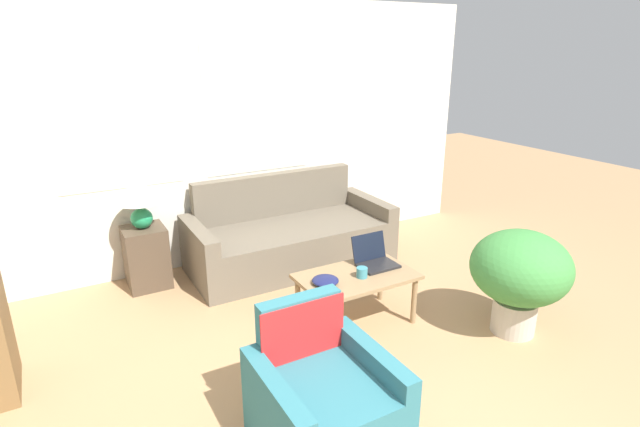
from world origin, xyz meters
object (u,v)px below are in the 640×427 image
object	(u,v)px
table_lamp	(139,195)
laptop	(374,258)
potted_plant	(520,272)
armchair	(322,403)
couch	(288,238)
coffee_table	(357,281)
cup_navy	(362,272)
snack_bowl	(325,280)

from	to	relation	value
table_lamp	laptop	distance (m)	2.15
table_lamp	potted_plant	xyz separation A→B (m)	(2.34, -2.23, -0.37)
armchair	table_lamp	world-z (taller)	table_lamp
potted_plant	couch	bearing A→B (deg)	114.97
couch	coffee_table	size ratio (longest dim) A/B	2.22
cup_navy	potted_plant	xyz separation A→B (m)	(1.00, -0.66, 0.05)
armchair	cup_navy	world-z (taller)	armchair
couch	table_lamp	size ratio (longest dim) A/B	4.30
couch	armchair	size ratio (longest dim) A/B	2.54
couch	snack_bowl	xyz separation A→B (m)	(-0.34, -1.35, 0.19)
couch	laptop	bearing A→B (deg)	-81.70
couch	coffee_table	xyz separation A→B (m)	(-0.05, -1.35, 0.11)
table_lamp	cup_navy	world-z (taller)	table_lamp
table_lamp	couch	bearing A→B (deg)	-7.03
potted_plant	armchair	bearing A→B (deg)	-172.11
couch	snack_bowl	distance (m)	1.41
laptop	snack_bowl	distance (m)	0.54
laptop	potted_plant	size ratio (longest dim) A/B	0.37
armchair	table_lamp	xyz separation A→B (m)	(-0.45, 2.49, 0.63)
laptop	potted_plant	bearing A→B (deg)	-46.16
coffee_table	laptop	size ratio (longest dim) A/B	2.94
cup_navy	snack_bowl	bearing A→B (deg)	171.77
armchair	snack_bowl	bearing A→B (deg)	58.99
cup_navy	potted_plant	bearing A→B (deg)	-33.57
armchair	potted_plant	distance (m)	1.92
table_lamp	armchair	bearing A→B (deg)	-79.71
couch	armchair	xyz separation A→B (m)	(-0.93, -2.32, -0.00)
cup_navy	potted_plant	world-z (taller)	potted_plant
couch	laptop	xyz separation A→B (m)	(0.18, -1.25, 0.22)
couch	table_lamp	xyz separation A→B (m)	(-1.38, 0.17, 0.62)
snack_bowl	coffee_table	bearing A→B (deg)	1.90
couch	potted_plant	distance (m)	2.29
table_lamp	snack_bowl	world-z (taller)	table_lamp
table_lamp	cup_navy	bearing A→B (deg)	-49.49
couch	cup_navy	xyz separation A→B (m)	(-0.04, -1.40, 0.20)
couch	potted_plant	world-z (taller)	couch
table_lamp	laptop	world-z (taller)	table_lamp
snack_bowl	table_lamp	bearing A→B (deg)	124.18
cup_navy	coffee_table	bearing A→B (deg)	103.21
couch	cup_navy	distance (m)	1.41
armchair	coffee_table	world-z (taller)	armchair
armchair	coffee_table	size ratio (longest dim) A/B	0.87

